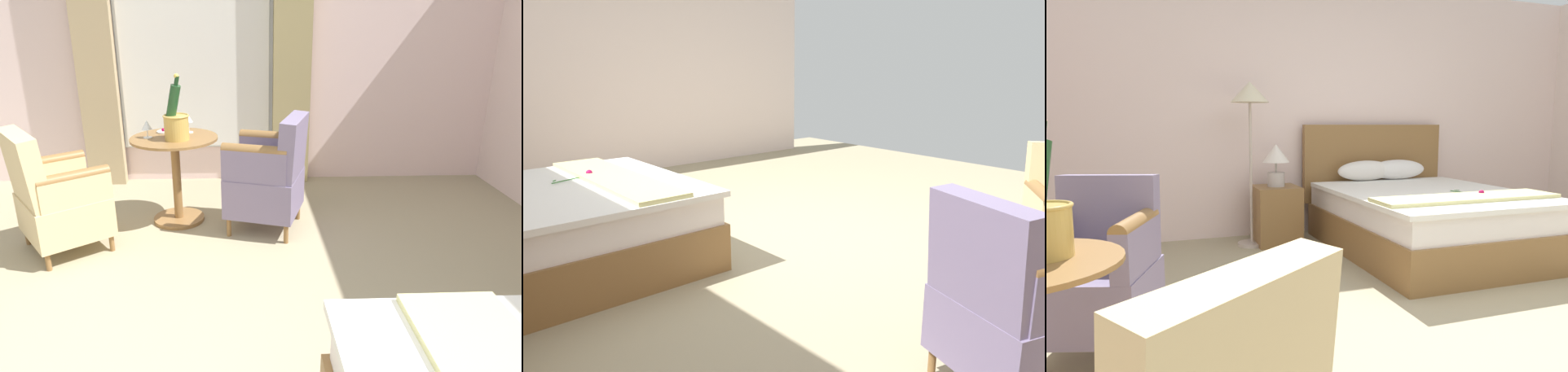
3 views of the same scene
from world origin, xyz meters
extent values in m
plane|color=tan|center=(0.00, 0.00, 0.00)|extent=(8.15, 8.15, 0.00)
cube|color=silver|center=(3.39, 0.00, 1.36)|extent=(0.12, 6.01, 2.71)
cube|color=brown|center=(0.61, 1.78, 0.17)|extent=(1.60, 2.07, 0.34)
cube|color=white|center=(0.61, 1.78, 0.44)|extent=(1.55, 2.00, 0.20)
cube|color=white|center=(0.61, 1.72, 0.56)|extent=(1.63, 1.94, 0.04)
cube|color=#CDC984|center=(0.61, 1.21, 0.59)|extent=(1.60, 0.37, 0.03)
cylinder|color=#2D6628|center=(0.79, 1.46, 0.59)|extent=(0.10, 0.30, 0.01)
sphere|color=#B20F4C|center=(0.84, 1.31, 0.61)|extent=(0.05, 0.05, 0.05)
ellipsoid|color=#33702D|center=(0.79, 1.57, 0.60)|extent=(0.05, 0.05, 0.01)
cube|color=white|center=(0.78, 1.33, 0.59)|extent=(0.10, 0.12, 0.00)
cylinder|color=brown|center=(-1.96, 0.33, 0.08)|extent=(0.04, 0.04, 0.15)
cylinder|color=brown|center=(-1.82, 0.76, 0.08)|extent=(0.04, 0.04, 0.15)
cube|color=slate|center=(-2.11, 0.61, 0.30)|extent=(0.68, 0.67, 0.31)
cube|color=slate|center=(-2.04, 0.82, 0.69)|extent=(0.53, 0.29, 0.46)
cube|color=slate|center=(-1.90, 0.53, 0.58)|extent=(0.23, 0.49, 0.24)
cylinder|color=brown|center=(-1.90, 0.53, 0.70)|extent=(0.23, 0.49, 0.09)
cylinder|color=brown|center=(-1.75, -0.52, 0.06)|extent=(0.04, 0.04, 0.13)
cylinder|color=brown|center=(-1.48, -0.87, 0.06)|extent=(0.04, 0.04, 0.13)
cube|color=#DBBE89|center=(-1.63, -0.68, 0.51)|extent=(0.36, 0.44, 0.20)
cylinder|color=brown|center=(-1.63, -0.68, 0.61)|extent=(0.36, 0.44, 0.09)
camera|label=1|loc=(1.31, 0.44, 1.60)|focal=32.00mm
camera|label=2|loc=(-2.95, 2.64, 1.43)|focal=35.00mm
camera|label=3|loc=(-1.85, -1.88, 1.18)|focal=32.00mm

